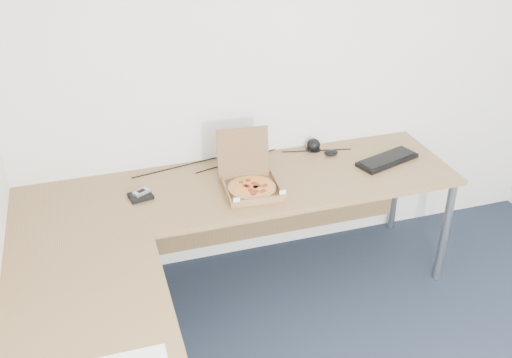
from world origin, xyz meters
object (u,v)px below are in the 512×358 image
object	(u,v)px
pizza_box	(251,184)
drinking_glass	(254,156)
keyboard	(387,160)
desk	(202,240)
wallet	(141,196)

from	to	relation	value
pizza_box	drinking_glass	bearing A→B (deg)	74.09
drinking_glass	keyboard	bearing A→B (deg)	-14.54
pizza_box	desk	bearing A→B (deg)	-131.41
pizza_box	wallet	xyz separation A→B (m)	(-0.60, 0.10, -0.03)
drinking_glass	wallet	size ratio (longest dim) A/B	1.01
desk	keyboard	world-z (taller)	keyboard
desk	drinking_glass	distance (m)	0.78
keyboard	wallet	size ratio (longest dim) A/B	3.27
wallet	keyboard	bearing A→B (deg)	-11.66
desk	keyboard	distance (m)	1.31
pizza_box	wallet	bearing A→B (deg)	174.97
pizza_box	wallet	size ratio (longest dim) A/B	2.82
pizza_box	keyboard	bearing A→B (deg)	9.11
desk	keyboard	size ratio (longest dim) A/B	6.27
desk	pizza_box	world-z (taller)	pizza_box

